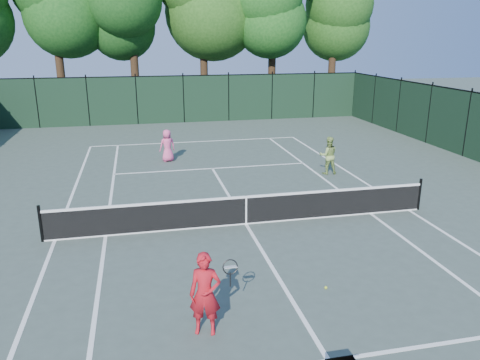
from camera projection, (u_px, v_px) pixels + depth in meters
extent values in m
plane|color=#414F46|center=(246.00, 224.00, 14.17)|extent=(90.00, 90.00, 0.00)
cube|color=white|center=(55.00, 240.00, 13.05)|extent=(0.10, 23.77, 0.01)
cube|color=white|center=(409.00, 210.00, 15.30)|extent=(0.10, 23.77, 0.01)
cube|color=white|center=(106.00, 236.00, 13.33)|extent=(0.10, 23.77, 0.01)
cube|color=white|center=(371.00, 213.00, 15.02)|extent=(0.10, 23.77, 0.01)
cube|color=white|center=(196.00, 142.00, 25.27)|extent=(10.97, 0.10, 0.01)
cube|color=white|center=(212.00, 168.00, 20.15)|extent=(8.23, 0.10, 0.01)
cube|color=white|center=(246.00, 224.00, 14.17)|extent=(0.10, 12.80, 0.01)
cube|color=black|center=(246.00, 210.00, 14.04)|extent=(11.60, 0.03, 0.85)
cube|color=white|center=(246.00, 197.00, 13.92)|extent=(11.60, 0.05, 0.07)
cube|color=white|center=(246.00, 224.00, 14.17)|extent=(11.60, 0.05, 0.04)
cube|color=white|center=(246.00, 210.00, 14.04)|extent=(0.05, 0.04, 0.91)
cylinder|color=black|center=(41.00, 224.00, 12.83)|extent=(0.09, 0.09, 1.06)
cylinder|color=black|center=(419.00, 194.00, 15.21)|extent=(0.09, 0.09, 1.06)
cube|color=black|center=(184.00, 100.00, 30.54)|extent=(24.00, 0.05, 3.00)
cylinder|color=black|center=(62.00, 82.00, 32.36)|extent=(0.56, 0.56, 4.80)
cylinder|color=black|center=(136.00, 85.00, 33.27)|extent=(0.56, 0.56, 4.30)
ellipsoid|color=#123F13|center=(130.00, 1.00, 31.63)|extent=(6.00, 6.00, 9.30)
cylinder|color=black|center=(204.00, 78.00, 34.67)|extent=(0.56, 0.56, 5.00)
cylinder|color=black|center=(272.00, 80.00, 35.10)|extent=(0.56, 0.56, 4.60)
cylinder|color=black|center=(331.00, 80.00, 36.62)|extent=(0.56, 0.56, 4.40)
ellipsoid|color=#1B4B15|center=(335.00, 4.00, 34.99)|extent=(5.80, 5.80, 8.99)
imported|color=red|center=(205.00, 294.00, 8.76)|extent=(0.69, 0.54, 1.65)
cylinder|color=black|center=(230.00, 279.00, 9.04)|extent=(0.03, 0.03, 0.30)
torus|color=black|center=(230.00, 267.00, 8.96)|extent=(0.30, 0.10, 0.30)
imported|color=#E9528B|center=(167.00, 146.00, 21.12)|extent=(0.81, 0.64, 1.46)
imported|color=#8DAA55|center=(328.00, 155.00, 19.18)|extent=(0.83, 0.69, 1.56)
sphere|color=#B8D62B|center=(326.00, 288.00, 10.53)|extent=(0.07, 0.07, 0.07)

